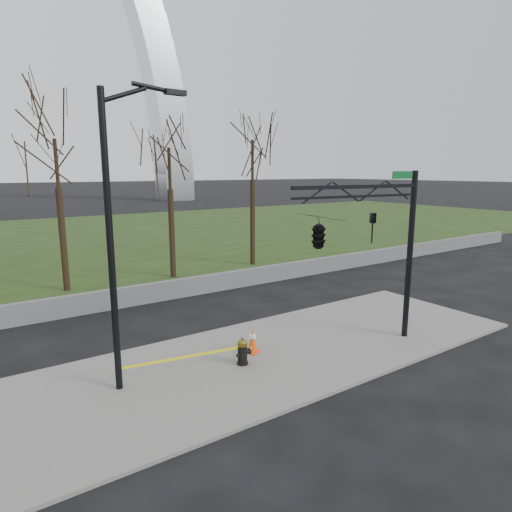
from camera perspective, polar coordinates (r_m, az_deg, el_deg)
ground at (r=14.91m, az=2.84°, el=-12.66°), size 500.00×500.00×0.00m
sidewalk at (r=14.89m, az=2.84°, el=-12.48°), size 18.00×6.00×0.10m
grass_strip at (r=42.10m, az=-22.70°, el=2.02°), size 120.00×40.00×0.06m
guardrail at (r=21.32m, az=-10.30°, el=-4.21°), size 60.00×0.30×0.90m
fire_hydrant at (r=13.83m, az=-1.73°, el=-12.36°), size 0.53×0.35×0.87m
traffic_cone at (r=14.65m, az=-0.46°, el=-10.98°), size 0.52×0.52×0.80m
street_light at (r=11.92m, az=-17.55°, el=4.29°), size 2.39×0.30×8.21m
traffic_signal_mast at (r=13.88m, az=10.67°, el=3.22°), size 5.08×2.52×6.00m
caution_tape at (r=13.42m, az=-7.53°, el=-12.78°), size 4.39×0.64×0.44m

